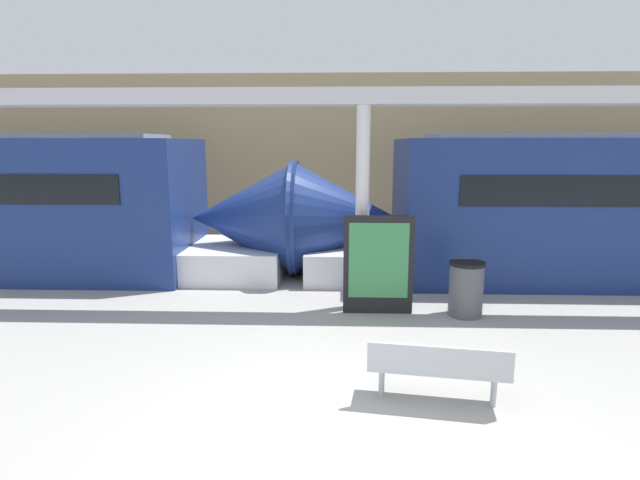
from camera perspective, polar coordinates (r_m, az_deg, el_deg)
ground_plane at (r=5.45m, az=3.75°, el=-22.38°), size 60.00×60.00×0.00m
station_wall at (r=15.07m, az=2.68°, el=9.07°), size 56.00×0.20×5.00m
bench_near at (r=6.07m, az=13.33°, el=-13.87°), size 1.65×0.67×0.77m
trash_bin at (r=9.17m, az=16.36°, el=-5.35°), size 0.62×0.62×0.98m
poster_board at (r=8.87m, az=6.68°, el=-2.81°), size 1.23×0.07×1.77m
support_column_near at (r=9.05m, az=4.84°, el=3.49°), size 0.25×0.25×3.65m
canopy_beam at (r=9.01m, az=5.05°, el=15.99°), size 28.00×0.60×0.28m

